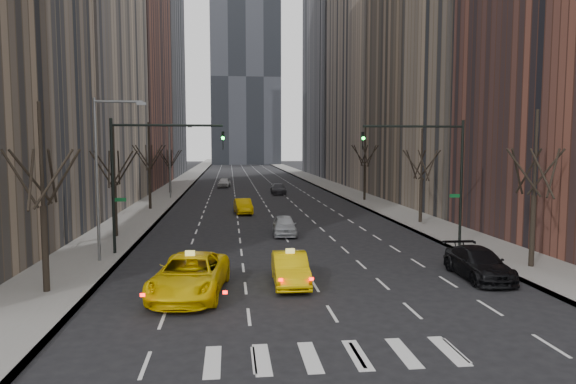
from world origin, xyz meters
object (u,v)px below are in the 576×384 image
object	(u,v)px
taxi_sedan	(290,269)
silver_sedan_ahead	(284,225)
parked_suv_black	(478,263)
taxi_suv	(190,275)

from	to	relation	value
taxi_sedan	silver_sedan_ahead	bearing A→B (deg)	86.48
taxi_sedan	parked_suv_black	xyz separation A→B (m)	(9.40, 0.08, -0.00)
taxi_suv	taxi_sedan	size ratio (longest dim) A/B	1.39
taxi_sedan	silver_sedan_ahead	size ratio (longest dim) A/B	1.08
silver_sedan_ahead	parked_suv_black	bearing A→B (deg)	-55.02
taxi_sedan	parked_suv_black	bearing A→B (deg)	1.94
silver_sedan_ahead	parked_suv_black	distance (m)	15.67
taxi_suv	parked_suv_black	xyz separation A→B (m)	(13.99, 1.33, -0.14)
taxi_suv	parked_suv_black	world-z (taller)	taxi_suv
taxi_suv	parked_suv_black	bearing A→B (deg)	11.95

